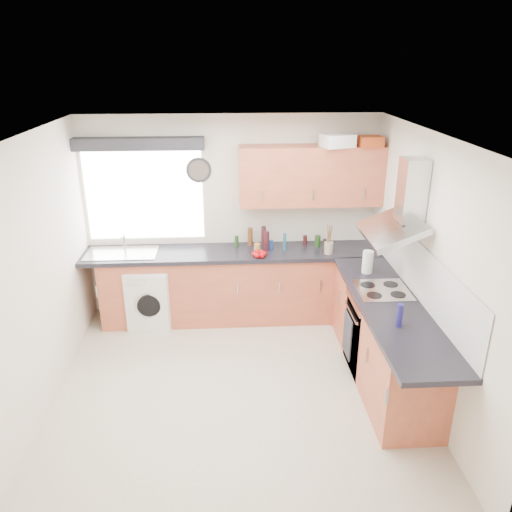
{
  "coord_description": "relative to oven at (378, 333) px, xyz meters",
  "views": [
    {
      "loc": [
        -0.05,
        -4.16,
        3.12
      ],
      "look_at": [
        0.25,
        0.85,
        1.1
      ],
      "focal_mm": 35.0,
      "sensor_mm": 36.0,
      "label": 1
    }
  ],
  "objects": [
    {
      "name": "wall_clock",
      "position": [
        -1.88,
        1.48,
        1.42
      ],
      "size": [
        0.3,
        0.04,
        0.3
      ],
      "primitive_type": "cylinder",
      "rotation": [
        1.57,
        0.0,
        0.0
      ],
      "color": "#26272C",
      "rests_on": "wall_back"
    },
    {
      "name": "tomato_cluster",
      "position": [
        -1.18,
        1.0,
        0.52
      ],
      "size": [
        0.18,
        0.18,
        0.07
      ],
      "primitive_type": null,
      "rotation": [
        0.0,
        0.0,
        0.2
      ],
      "color": "#A3080B",
      "rests_on": "worktop_back"
    },
    {
      "name": "washing_machine",
      "position": [
        -2.5,
        1.1,
        -0.05
      ],
      "size": [
        0.58,
        0.57,
        0.76
      ],
      "primitive_type": "cube",
      "rotation": [
        0.0,
        0.0,
        -0.14
      ],
      "color": "white",
      "rests_on": "ground_plane"
    },
    {
      "name": "sink",
      "position": [
        -2.83,
        1.2,
        0.52
      ],
      "size": [
        0.84,
        0.46,
        0.1
      ],
      "primitive_type": null,
      "color": "#B4B6B7",
      "rests_on": "worktop_back"
    },
    {
      "name": "jar_7",
      "position": [
        -0.39,
        1.1,
        0.57
      ],
      "size": [
        0.05,
        0.05,
        0.17
      ],
      "primitive_type": "cylinder",
      "color": "black",
      "rests_on": "worktop_back"
    },
    {
      "name": "base_cab_back",
      "position": [
        -1.6,
        1.21,
        0.01
      ],
      "size": [
        3.0,
        0.58,
        0.86
      ],
      "primitive_type": "cube",
      "color": "#A34C32",
      "rests_on": "ground_plane"
    },
    {
      "name": "utensil_pot",
      "position": [
        -0.35,
        1.05,
        0.56
      ],
      "size": [
        0.12,
        0.12,
        0.15
      ],
      "primitive_type": "cylinder",
      "rotation": [
        0.0,
        0.0,
        -0.21
      ],
      "color": "gray",
      "rests_on": "worktop_back"
    },
    {
      "name": "jar_9",
      "position": [
        -0.44,
        1.3,
        0.55
      ],
      "size": [
        0.07,
        0.07,
        0.14
      ],
      "primitive_type": "cylinder",
      "color": "#1D4016",
      "rests_on": "worktop_back"
    },
    {
      "name": "wall_back",
      "position": [
        -1.5,
        1.5,
        0.82
      ],
      "size": [
        3.6,
        0.02,
        2.5
      ],
      "primitive_type": "cube",
      "color": "silver",
      "rests_on": "ground_plane"
    },
    {
      "name": "window_blind",
      "position": [
        -2.55,
        1.4,
        1.76
      ],
      "size": [
        1.5,
        0.18,
        0.14
      ],
      "primitive_type": "cube",
      "color": "#26272C",
      "rests_on": "wall_back"
    },
    {
      "name": "jar_4",
      "position": [
        -1.11,
        1.38,
        0.61
      ],
      "size": [
        0.06,
        0.06,
        0.25
      ],
      "primitive_type": "cylinder",
      "color": "#451820",
      "rests_on": "worktop_back"
    },
    {
      "name": "jar_0",
      "position": [
        -1.44,
        1.36,
        0.55
      ],
      "size": [
        0.05,
        0.05,
        0.14
      ],
      "primitive_type": "cylinder",
      "color": "#1C4217",
      "rests_on": "worktop_back"
    },
    {
      "name": "jar_1",
      "position": [
        -1.27,
        1.39,
        0.6
      ],
      "size": [
        0.06,
        0.06,
        0.22
      ],
      "primitive_type": "cylinder",
      "color": "brown",
      "rests_on": "worktop_back"
    },
    {
      "name": "hob_plate",
      "position": [
        0.0,
        0.0,
        0.49
      ],
      "size": [
        0.52,
        0.52,
        0.01
      ],
      "primitive_type": "cube",
      "color": "#B4B6B7",
      "rests_on": "worktop_right"
    },
    {
      "name": "splashback",
      "position": [
        0.29,
        0.0,
        0.75
      ],
      "size": [
        0.01,
        3.0,
        0.54
      ],
      "primitive_type": "cube",
      "color": "white",
      "rests_on": "wall_right"
    },
    {
      "name": "oven",
      "position": [
        0.0,
        0.0,
        0.0
      ],
      "size": [
        0.56,
        0.58,
        0.85
      ],
      "primitive_type": "cube",
      "color": "black",
      "rests_on": "ground_plane"
    },
    {
      "name": "storage_box",
      "position": [
        0.1,
        1.22,
        1.78
      ],
      "size": [
        0.27,
        0.23,
        0.12
      ],
      "primitive_type": "cube",
      "rotation": [
        0.0,
        0.0,
        0.05
      ],
      "color": "#B24019",
      "rests_on": "upper_cabinets"
    },
    {
      "name": "upper_cabinets",
      "position": [
        -0.55,
        1.32,
        1.38
      ],
      "size": [
        1.7,
        0.35,
        0.7
      ],
      "primitive_type": "cube",
      "color": "#A34C32",
      "rests_on": "wall_back"
    },
    {
      "name": "jar_5",
      "position": [
        -0.58,
        1.38,
        0.54
      ],
      "size": [
        0.05,
        0.05,
        0.12
      ],
      "primitive_type": "cylinder",
      "color": "#3E1616",
      "rests_on": "worktop_back"
    },
    {
      "name": "worktop_back",
      "position": [
        -1.5,
        1.2,
        0.46
      ],
      "size": [
        3.6,
        0.62,
        0.05
      ],
      "primitive_type": "cube",
      "color": "black",
      "rests_on": "base_cab_back"
    },
    {
      "name": "base_cab_right",
      "position": [
        0.01,
        -0.15,
        0.01
      ],
      "size": [
        0.58,
        2.1,
        0.86
      ],
      "primitive_type": "cube",
      "color": "#A34C32",
      "rests_on": "ground_plane"
    },
    {
      "name": "jar_8",
      "position": [
        -1.2,
        1.1,
        0.55
      ],
      "size": [
        0.08,
        0.08,
        0.13
      ],
      "primitive_type": "cylinder",
      "color": "olive",
      "rests_on": "worktop_back"
    },
    {
      "name": "jar_3",
      "position": [
        -1.08,
        1.18,
        0.61
      ],
      "size": [
        0.06,
        0.06,
        0.25
      ],
      "primitive_type": "cylinder",
      "color": "#331217",
      "rests_on": "worktop_back"
    },
    {
      "name": "bottle_0",
      "position": [
        -0.07,
        -0.7,
        0.59
      ],
      "size": [
        0.06,
        0.06,
        0.22
      ],
      "primitive_type": "cylinder",
      "color": "navy",
      "rests_on": "worktop_right"
    },
    {
      "name": "wall_front",
      "position": [
        -1.5,
        -2.1,
        0.82
      ],
      "size": [
        3.6,
        0.02,
        2.5
      ],
      "primitive_type": "cube",
      "color": "silver",
      "rests_on": "ground_plane"
    },
    {
      "name": "ground_plane",
      "position": [
        -1.5,
        -0.3,
        -0.42
      ],
      "size": [
        3.6,
        3.6,
        0.0
      ],
      "primitive_type": "plane",
      "color": "beige"
    },
    {
      "name": "wall_left",
      "position": [
        -3.3,
        -0.3,
        0.82
      ],
      "size": [
        0.02,
        3.6,
        2.5
      ],
      "primitive_type": "cube",
      "color": "silver",
      "rests_on": "ground_plane"
    },
    {
      "name": "worktop_right",
      "position": [
        0.0,
        -0.3,
        0.46
      ],
      "size": [
        0.62,
        2.42,
        0.05
      ],
      "primitive_type": "cube",
      "color": "black",
      "rests_on": "base_cab_right"
    },
    {
      "name": "kitchen_roll",
      "position": [
        -0.04,
        0.46,
        0.61
      ],
      "size": [
        0.13,
        0.13,
        0.25
      ],
      "primitive_type": "cylinder",
      "rotation": [
        0.0,
        0.0,
        0.14
      ],
      "color": "white",
      "rests_on": "worktop_right"
    },
    {
      "name": "base_cab_corner",
      "position": [
        0.0,
        1.2,
        0.01
      ],
      "size": [
        0.6,
        0.6,
        0.86
      ],
      "primitive_type": "cube",
      "color": "#A34C32",
      "rests_on": "ground_plane"
    },
    {
      "name": "jar_6",
      "position": [
        -0.87,
        1.17,
        0.6
      ],
      "size": [
        0.04,
        0.04,
        0.22
      ],
      "primitive_type": "cylinder",
      "color": "#185273",
      "rests_on": "worktop_back"
    },
    {
      "name": "wall_right",
      "position": [
        0.3,
        -0.3,
        0.82
      ],
      "size": [
        0.02,
        3.6,
        2.5
      ],
      "primitive_type": "cube",
      "color": "silver",
      "rests_on": "ground_plane"
    },
    {
      "name": "window",
      "position": [
        -2.55,
        1.49,
        1.12
      ],
      "size": [
        1.4,
        0.02,
        1.1
      ],
      "primitive_type": "cube",
      "color": "white",
      "rests_on": "wall_back"
    },
    {
      "name": "extractor_hood",
      "position": [
        0.1,
        -0.0,
        1.34
      ],
      "size": [
        0.52,
        0.78,
        0.66
      ],
      "primitive_type": null,
      "color": "#B4B6B7",
      "rests_on": "wall_right"
    },
    {
      "name": "jar_2",
      "position": [
        -1.02,
        1.23,
        0.54
      ],
      "size": [
        0.05,
        0.05,
        0.11
      ],
      "primitive_type": "cylinder",
      "color": "navy",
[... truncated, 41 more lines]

